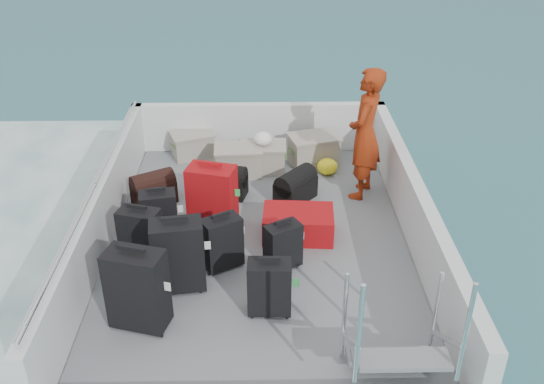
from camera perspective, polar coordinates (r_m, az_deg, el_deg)
The scene contains 23 objects.
ground at distance 7.21m, azimuth -1.20°, elevation -8.74°, with size 160.00×160.00×0.00m, color #164350.
ferry_hull at distance 7.03m, azimuth -1.23°, elevation -6.82°, with size 3.60×5.00×0.60m, color silver.
deck at distance 6.85m, azimuth -1.25°, elevation -4.73°, with size 3.30×4.70×0.02m, color slate.
deck_fittings at distance 6.38m, azimuth 1.83°, elevation -3.48°, with size 3.60×5.00×0.90m.
suitcase_0 at distance 5.63m, azimuth -12.55°, elevation -9.00°, with size 0.52×0.29×0.80m, color black.
suitcase_1 at distance 6.49m, azimuth -12.24°, elevation -4.14°, with size 0.42×0.24×0.63m, color black.
suitcase_2 at distance 6.86m, azimuth -10.57°, elevation -2.24°, with size 0.40×0.24×0.58m, color black.
suitcase_3 at distance 6.01m, azimuth -8.82°, elevation -6.00°, with size 0.50×0.29×0.77m, color black.
suitcase_4 at distance 6.31m, azimuth -4.72°, elevation -4.82°, with size 0.40×0.23×0.59m, color black.
suitcase_5 at distance 7.00m, azimuth -5.66°, elevation -0.41°, with size 0.53×0.32×0.74m, color #A90D13.
suitcase_6 at distance 5.71m, azimuth -0.24°, elevation -9.03°, with size 0.41×0.24×0.57m, color black.
suitcase_7 at distance 6.30m, azimuth 1.04°, elevation -5.17°, with size 0.37×0.21×0.52m, color black.
suitcase_8 at distance 6.86m, azimuth 2.47°, elevation -3.02°, with size 0.52×0.79×0.31m, color #A90D13.
duffel_0 at distance 7.64m, azimuth -11.07°, elevation 0.10°, with size 0.52×0.30×0.32m, color black, non-canonical shape.
duffel_1 at distance 7.67m, azimuth -4.26°, elevation 0.75°, with size 0.48×0.30×0.32m, color black, non-canonical shape.
duffel_2 at distance 7.55m, azimuth 2.23°, elevation 0.30°, with size 0.54×0.30×0.32m, color black, non-canonical shape.
crate_0 at distance 8.74m, azimuth -7.47°, elevation 4.35°, with size 0.54×0.37×0.33m, color #A9A293.
crate_1 at distance 8.19m, azimuth -3.17°, elevation 2.89°, with size 0.60×0.41×0.36m, color #A9A293.
crate_2 at distance 8.26m, azimuth -0.84°, elevation 3.18°, with size 0.59×0.40×0.35m, color #A9A293.
crate_3 at distance 8.48m, azimuth 3.95°, elevation 3.93°, with size 0.63×0.44×0.38m, color #A9A293.
yellow_bag at distance 8.23m, azimuth 5.23°, elevation 2.40°, with size 0.28×0.26×0.22m, color yellow.
white_bag at distance 8.15m, azimuth -0.86°, elevation 4.86°, with size 0.24×0.24×0.18m, color white.
passenger at distance 7.48m, azimuth 8.74°, elevation 5.41°, with size 0.61×0.40×1.66m, color red.
Camera 1 is at (0.05, -5.66, 4.46)m, focal length 40.00 mm.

